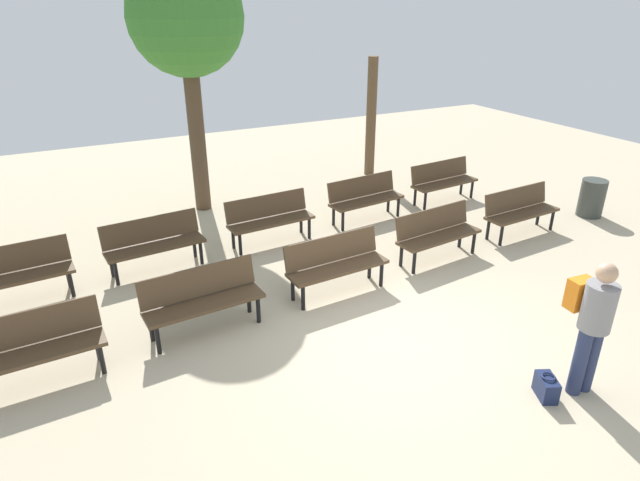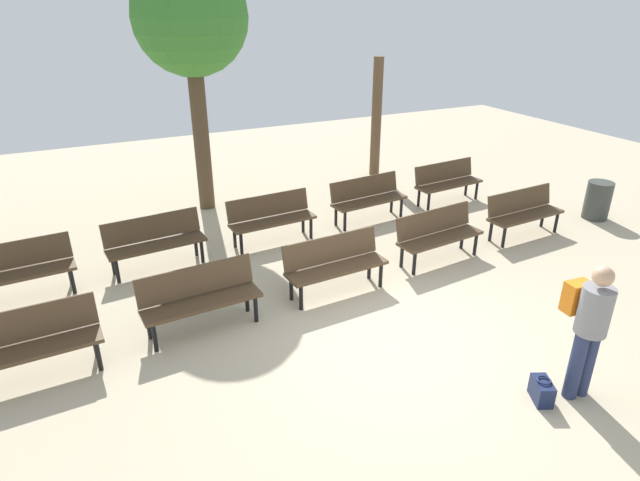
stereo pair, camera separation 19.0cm
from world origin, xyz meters
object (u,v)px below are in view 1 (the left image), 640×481
(bench_r1_c1, at_px, (154,241))
(bench_r1_c2, at_px, (270,216))
(bench_r0_c1, at_px, (202,297))
(bench_r0_c4, at_px, (520,209))
(bench_r0_c0, at_px, (30,346))
(tree_1, at_px, (371,118))
(bench_r0_c3, at_px, (437,231))
(visitor_with_backpack, at_px, (592,320))
(bench_r1_c4, at_px, (443,179))
(tree_2, at_px, (186,21))
(bench_r0_c2, at_px, (336,262))
(trash_bin, at_px, (592,198))
(bench_r1_c3, at_px, (365,196))
(handbag, at_px, (546,387))
(bench_r1_c0, at_px, (14,272))

(bench_r1_c1, distance_m, bench_r1_c2, 2.11)
(bench_r0_c1, xyz_separation_m, bench_r0_c4, (6.28, 0.44, 0.00))
(bench_r0_c0, xyz_separation_m, tree_1, (7.85, 5.14, 0.94))
(bench_r0_c3, bearing_deg, visitor_with_backpack, -106.97)
(bench_r1_c4, distance_m, tree_2, 6.17)
(bench_r0_c3, bearing_deg, bench_r0_c2, -179.83)
(trash_bin, bearing_deg, bench_r0_c0, -176.78)
(tree_2, relative_size, visitor_with_backpack, 2.98)
(bench_r1_c2, height_order, trash_bin, bench_r1_c2)
(bench_r1_c3, distance_m, visitor_with_backpack, 5.63)
(bench_r1_c3, distance_m, bench_r1_c4, 2.12)
(bench_r0_c0, xyz_separation_m, bench_r1_c4, (8.22, 2.71, 0.00))
(tree_1, bearing_deg, bench_r0_c4, -83.71)
(bench_r0_c2, distance_m, handbag, 3.39)
(bench_r1_c1, bearing_deg, bench_r1_c3, -1.41)
(bench_r0_c4, xyz_separation_m, bench_r1_c1, (-6.48, 1.70, 0.00))
(bench_r0_c0, bearing_deg, tree_2, 51.97)
(bench_r1_c2, distance_m, tree_1, 4.82)
(bench_r0_c2, relative_size, trash_bin, 2.10)
(tree_1, relative_size, handbag, 7.89)
(bench_r0_c2, bearing_deg, bench_r0_c0, -179.49)
(bench_r0_c1, bearing_deg, visitor_with_backpack, -46.09)
(bench_r0_c0, distance_m, trash_bin, 10.41)
(bench_r1_c4, bearing_deg, tree_2, 153.00)
(bench_r1_c2, relative_size, visitor_with_backpack, 0.99)
(bench_r0_c4, xyz_separation_m, handbag, (-3.22, -3.57, -0.37))
(bench_r1_c1, xyz_separation_m, handbag, (3.26, -5.27, -0.37))
(bench_r0_c3, xyz_separation_m, bench_r1_c2, (-2.29, 1.95, 0.00))
(bench_r1_c0, bearing_deg, visitor_with_backpack, -45.71)
(trash_bin, bearing_deg, bench_r0_c2, -177.00)
(bench_r0_c3, relative_size, bench_r0_c4, 1.01)
(bench_r0_c3, distance_m, bench_r1_c2, 3.01)
(bench_r0_c2, bearing_deg, bench_r1_c3, 46.84)
(bench_r1_c3, relative_size, visitor_with_backpack, 0.99)
(bench_r0_c0, xyz_separation_m, bench_r0_c4, (8.35, 0.60, 0.00))
(bench_r1_c0, height_order, tree_2, tree_2)
(tree_1, relative_size, visitor_with_backpack, 1.75)
(bench_r0_c3, relative_size, bench_r1_c3, 1.00)
(visitor_with_backpack, bearing_deg, bench_r1_c2, -68.46)
(bench_r0_c2, xyz_separation_m, tree_1, (3.68, 4.88, 0.94))
(bench_r0_c4, bearing_deg, handbag, -135.27)
(trash_bin, bearing_deg, bench_r0_c1, -177.12)
(handbag, bearing_deg, bench_r1_c1, 121.73)
(bench_r0_c3, xyz_separation_m, bench_r1_c4, (1.95, 2.24, 0.00))
(bench_r0_c3, bearing_deg, trash_bin, -4.10)
(bench_r1_c1, bearing_deg, bench_r1_c2, -1.58)
(bench_r0_c1, bearing_deg, bench_r0_c0, -179.01)
(tree_2, bearing_deg, trash_bin, -30.42)
(bench_r0_c0, bearing_deg, visitor_with_backpack, -30.96)
(bench_r0_c0, height_order, bench_r0_c3, same)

